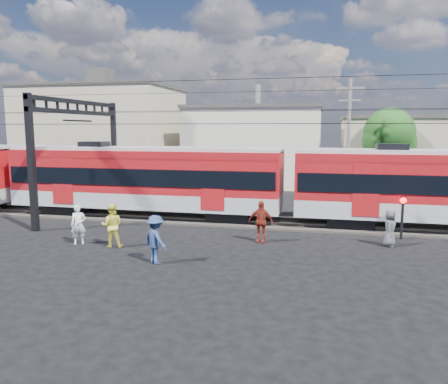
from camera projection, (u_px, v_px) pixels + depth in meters
The scene contains 17 objects.
ground at pixel (204, 264), 16.99m from camera, with size 120.00×120.00×0.00m, color black.
track_bed at pixel (242, 221), 24.69m from camera, with size 70.00×3.40×0.12m, color #2D2823.
rail_near at pixel (239, 222), 23.95m from camera, with size 70.00×0.12×0.12m, color #59544C.
rail_far at pixel (244, 216), 25.40m from camera, with size 70.00×0.12×0.12m, color #59544C.
commuter_train at pixel (148, 177), 25.59m from camera, with size 50.30×3.08×4.17m.
catenary at pixel (99, 130), 25.87m from camera, with size 70.00×9.30×7.52m.
building_west at pixel (103, 134), 43.22m from camera, with size 14.28×10.20×9.30m.
building_midwest at pixel (257, 145), 42.94m from camera, with size 12.24×12.24×7.30m.
building_mideast at pixel (441, 154), 36.59m from camera, with size 16.32×10.20×6.30m.
utility_pole_mid at pixel (348, 139), 29.47m from camera, with size 1.80×0.24×8.50m.
tree_near at pixel (392, 136), 31.73m from camera, with size 3.82×3.64×6.72m.
pedestrian_a at pixel (78, 224), 19.90m from camera, with size 0.66×0.43×1.81m, color silver.
pedestrian_b at pixel (112, 226), 19.37m from camera, with size 0.94×0.74×1.94m, color #E2D946.
pedestrian_c at pixel (156, 239), 16.99m from camera, with size 1.24×0.72×1.93m, color navy.
pedestrian_d at pixel (261, 222), 20.13m from camera, with size 1.15×0.48×1.96m, color maroon.
pedestrian_e at pixel (390, 228), 19.46m from camera, with size 0.82×0.53×1.67m, color #48484D.
crossing_signal at pixel (403, 210), 20.68m from camera, with size 0.30×0.30×2.06m.
Camera 1 is at (4.42, -15.81, 5.25)m, focal length 35.00 mm.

